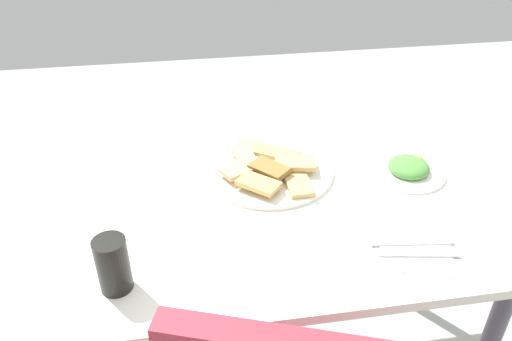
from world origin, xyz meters
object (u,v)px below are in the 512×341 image
Objects in this scene: paper_napkin at (415,250)px; spoon at (419,254)px; pide_platter at (269,169)px; soda_can at (113,265)px; salad_plate_greens at (409,169)px; dining_table at (247,210)px; fork at (412,243)px.

spoon reaches higher than paper_napkin.
pide_platter is 0.53m from soda_can.
salad_plate_greens reaches higher than spoon.
salad_plate_greens is at bearing -99.51° from spoon.
soda_can reaches higher than salad_plate_greens.
paper_napkin is (-0.33, 0.31, 0.08)m from dining_table.
paper_napkin is 0.02m from fork.
salad_plate_greens is 0.33m from spoon.
soda_can is (0.31, 0.32, 0.14)m from dining_table.
soda_can reaches higher than fork.
salad_plate_greens is at bearing 178.09° from dining_table.
salad_plate_greens reaches higher than fork.
pide_platter is 0.43m from fork.
fork is at bearing 128.00° from pide_platter.
fork is (-0.26, 0.34, -0.01)m from pide_platter.
soda_can is (0.75, 0.30, 0.05)m from salad_plate_greens.
dining_table is 9.62× the size of soda_can.
dining_table is at bearing -42.98° from paper_napkin.
pide_platter is 0.38m from salad_plate_greens.
fork is at bearing 68.55° from salad_plate_greens.
fork is (-0.33, 0.29, 0.09)m from dining_table.
fork is at bearing -80.34° from spoon.
soda_can is (0.38, 0.36, 0.05)m from pide_platter.
pide_platter is 1.95× the size of spoon.
fork is at bearing 138.74° from dining_table.
soda_can is at bearing 21.88° from salad_plate_greens.
spoon is (0.11, 0.31, -0.01)m from salad_plate_greens.
dining_table is 3.37× the size of pide_platter.
salad_plate_greens is 1.61× the size of soda_can.
salad_plate_greens is 0.31m from paper_napkin.
pide_platter is at bearing -144.87° from dining_table.
pide_platter is (-0.07, -0.05, 0.10)m from dining_table.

